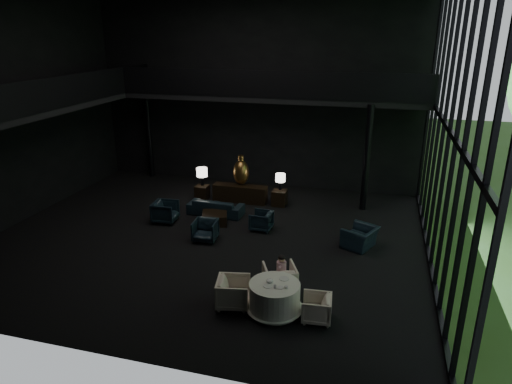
% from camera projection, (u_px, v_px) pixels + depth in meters
% --- Properties ---
extents(floor, '(14.00, 12.00, 0.02)m').
position_uv_depth(floor, '(208.00, 238.00, 15.10)').
color(floor, black).
rests_on(floor, ground).
extents(wall_back, '(14.00, 0.04, 8.00)m').
position_uv_depth(wall_back, '(256.00, 93.00, 19.21)').
color(wall_back, black).
rests_on(wall_back, ground).
extents(wall_front, '(14.00, 0.04, 8.00)m').
position_uv_depth(wall_front, '(83.00, 176.00, 8.31)').
color(wall_front, black).
rests_on(wall_front, ground).
extents(wall_left, '(0.04, 12.00, 8.00)m').
position_uv_depth(wall_left, '(11.00, 108.00, 15.49)').
color(wall_left, black).
rests_on(wall_left, ground).
extents(curtain_wall, '(0.20, 12.00, 8.00)m').
position_uv_depth(curtain_wall, '(450.00, 130.00, 12.04)').
color(curtain_wall, black).
rests_on(curtain_wall, ground).
extents(mezzanine_left, '(2.00, 12.00, 0.25)m').
position_uv_depth(mezzanine_left, '(36.00, 109.00, 15.24)').
color(mezzanine_left, black).
rests_on(mezzanine_left, wall_left).
extents(mezzanine_back, '(12.00, 2.00, 0.25)m').
position_uv_depth(mezzanine_back, '(274.00, 97.00, 18.06)').
color(mezzanine_back, black).
rests_on(mezzanine_back, wall_back).
extents(railing_left, '(0.06, 12.00, 1.00)m').
position_uv_depth(railing_left, '(59.00, 92.00, 14.80)').
color(railing_left, black).
rests_on(railing_left, mezzanine_left).
extents(railing_back, '(12.00, 0.06, 1.00)m').
position_uv_depth(railing_back, '(268.00, 84.00, 16.95)').
color(railing_back, black).
rests_on(railing_back, mezzanine_back).
extents(column_nw, '(0.24, 0.24, 4.00)m').
position_uv_depth(column_nw, '(149.00, 134.00, 20.85)').
color(column_nw, black).
rests_on(column_nw, floor).
extents(column_ne, '(0.24, 0.24, 4.00)m').
position_uv_depth(column_ne, '(367.00, 159.00, 16.88)').
color(column_ne, black).
rests_on(column_ne, floor).
extents(console, '(2.16, 0.49, 0.69)m').
position_uv_depth(console, '(240.00, 194.00, 18.18)').
color(console, black).
rests_on(console, floor).
extents(bronze_urn, '(0.64, 0.64, 1.19)m').
position_uv_depth(bronze_urn, '(241.00, 172.00, 18.05)').
color(bronze_urn, '#A7642C').
rests_on(bronze_urn, console).
extents(side_table_left, '(0.50, 0.50, 0.55)m').
position_uv_depth(side_table_left, '(202.00, 192.00, 18.55)').
color(side_table_left, black).
rests_on(side_table_left, floor).
extents(table_lamp_left, '(0.44, 0.44, 0.73)m').
position_uv_depth(table_lamp_left, '(202.00, 173.00, 18.34)').
color(table_lamp_left, black).
rests_on(table_lamp_left, side_table_left).
extents(side_table_right, '(0.55, 0.55, 0.60)m').
position_uv_depth(side_table_right, '(279.00, 198.00, 17.84)').
color(side_table_right, black).
rests_on(side_table_right, floor).
extents(table_lamp_right, '(0.38, 0.38, 0.64)m').
position_uv_depth(table_lamp_right, '(280.00, 178.00, 17.69)').
color(table_lamp_right, black).
rests_on(table_lamp_right, side_table_right).
extents(sofa, '(2.05, 0.67, 0.79)m').
position_uv_depth(sofa, '(216.00, 204.00, 16.92)').
color(sofa, black).
rests_on(sofa, floor).
extents(lounge_armchair_west, '(0.88, 0.93, 0.90)m').
position_uv_depth(lounge_armchair_west, '(165.00, 210.00, 16.25)').
color(lounge_armchair_west, black).
rests_on(lounge_armchair_west, floor).
extents(lounge_armchair_east, '(0.65, 0.68, 0.67)m').
position_uv_depth(lounge_armchair_east, '(261.00, 221.00, 15.63)').
color(lounge_armchair_east, black).
rests_on(lounge_armchair_east, floor).
extents(lounge_armchair_south, '(0.79, 0.74, 0.76)m').
position_uv_depth(lounge_armchair_south, '(205.00, 230.00, 14.82)').
color(lounge_armchair_south, black).
rests_on(lounge_armchair_south, floor).
extents(window_armchair, '(1.00, 1.17, 0.87)m').
position_uv_depth(window_armchair, '(360.00, 235.00, 14.33)').
color(window_armchair, black).
rests_on(window_armchair, floor).
extents(coffee_table, '(1.09, 1.09, 0.38)m').
position_uv_depth(coffee_table, '(215.00, 218.00, 16.21)').
color(coffee_table, black).
rests_on(coffee_table, floor).
extents(dining_table, '(1.41, 1.41, 0.75)m').
position_uv_depth(dining_table, '(274.00, 299.00, 11.10)').
color(dining_table, white).
rests_on(dining_table, floor).
extents(dining_chair_north, '(1.12, 1.10, 0.89)m').
position_uv_depth(dining_chair_north, '(280.00, 276.00, 11.89)').
color(dining_chair_north, '#BFB29C').
rests_on(dining_chair_north, floor).
extents(dining_chair_east, '(0.62, 0.65, 0.63)m').
position_uv_depth(dining_chair_east, '(316.00, 308.00, 10.75)').
color(dining_chair_east, '#C3AA91').
rests_on(dining_chair_east, floor).
extents(dining_chair_west, '(0.92, 0.97, 0.86)m').
position_uv_depth(dining_chair_west, '(233.00, 290.00, 11.27)').
color(dining_chair_west, beige).
rests_on(dining_chair_west, floor).
extents(child, '(0.26, 0.26, 0.55)m').
position_uv_depth(child, '(281.00, 265.00, 11.89)').
color(child, pink).
rests_on(child, dining_chair_north).
extents(plate_a, '(0.23, 0.23, 0.01)m').
position_uv_depth(plate_a, '(268.00, 286.00, 10.85)').
color(plate_a, white).
rests_on(plate_a, dining_table).
extents(plate_b, '(0.31, 0.31, 0.02)m').
position_uv_depth(plate_b, '(284.00, 279.00, 11.16)').
color(plate_b, white).
rests_on(plate_b, dining_table).
extents(saucer, '(0.19, 0.19, 0.01)m').
position_uv_depth(saucer, '(281.00, 288.00, 10.78)').
color(saucer, white).
rests_on(saucer, dining_table).
extents(coffee_cup, '(0.09, 0.09, 0.06)m').
position_uv_depth(coffee_cup, '(286.00, 287.00, 10.75)').
color(coffee_cup, white).
rests_on(coffee_cup, saucer).
extents(cereal_bowl, '(0.18, 0.18, 0.09)m').
position_uv_depth(cereal_bowl, '(270.00, 281.00, 11.00)').
color(cereal_bowl, white).
rests_on(cereal_bowl, dining_table).
extents(cream_pot, '(0.08, 0.08, 0.08)m').
position_uv_depth(cream_pot, '(275.00, 287.00, 10.77)').
color(cream_pot, '#99999E').
rests_on(cream_pot, dining_table).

